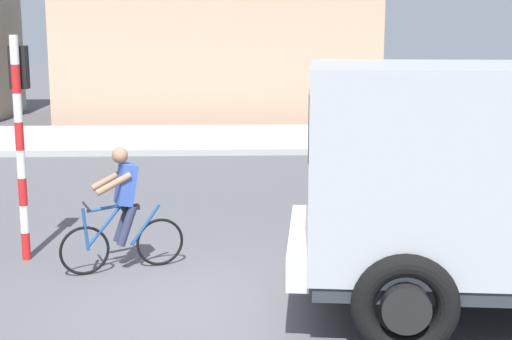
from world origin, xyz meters
name	(u,v)px	position (x,y,z in m)	size (l,w,h in m)	color
ground_plane	(213,308)	(0.00, 0.00, 0.00)	(120.00, 120.00, 0.00)	#56565B
sidewalk_far	(222,139)	(0.00, 13.23, 0.08)	(80.00, 5.00, 0.16)	#ADADA8
cyclist	(123,209)	(-1.25, 1.49, 0.86)	(1.63, 0.74, 1.72)	black
traffic_light_pole	(20,117)	(-2.73, 2.09, 2.07)	(0.24, 0.43, 3.20)	red
car_red_near	(480,140)	(5.84, 7.89, 0.82)	(4.14, 2.16, 1.60)	#B7B7BC
building_mid_block	(218,40)	(-0.15, 19.46, 2.82)	(11.40, 5.68, 5.64)	tan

